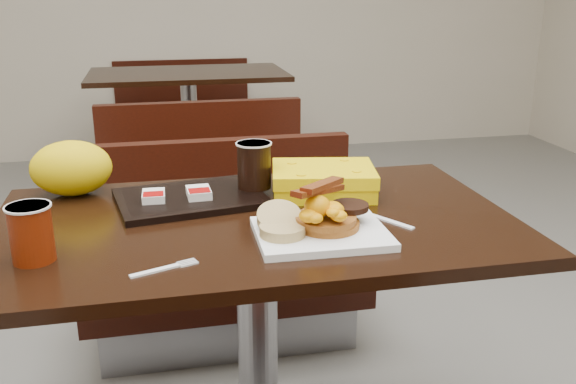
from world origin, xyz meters
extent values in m
cube|color=white|center=(0.12, -0.14, 0.76)|extent=(0.29, 0.22, 0.02)
cylinder|color=brown|center=(0.14, -0.13, 0.78)|extent=(0.17, 0.17, 0.03)
cylinder|color=black|center=(0.20, -0.10, 0.80)|extent=(0.09, 0.09, 0.01)
ellipsoid|color=orange|center=(0.11, -0.15, 0.82)|extent=(0.11, 0.11, 0.05)
cylinder|color=tan|center=(0.03, -0.15, 0.78)|extent=(0.11, 0.11, 0.02)
cylinder|color=tan|center=(0.03, -0.11, 0.79)|extent=(0.11, 0.11, 0.06)
cylinder|color=#9A1F05|center=(-0.47, -0.14, 0.81)|extent=(0.08, 0.08, 0.12)
cube|color=white|center=(0.29, -0.07, 0.75)|extent=(0.10, 0.16, 0.00)
cube|color=red|center=(-0.19, 0.09, 0.75)|extent=(0.04, 0.03, 0.01)
cube|color=#8C0504|center=(-0.14, 0.07, 0.76)|extent=(0.04, 0.03, 0.01)
cube|color=black|center=(-0.14, 0.15, 0.76)|extent=(0.39, 0.31, 0.02)
cube|color=silver|center=(-0.23, 0.14, 0.78)|extent=(0.06, 0.08, 0.02)
cube|color=silver|center=(-0.12, 0.14, 0.78)|extent=(0.06, 0.08, 0.02)
cylinder|color=black|center=(0.03, 0.18, 0.83)|extent=(0.10, 0.10, 0.12)
cube|color=#E5BE03|center=(0.20, 0.15, 0.79)|extent=(0.29, 0.24, 0.07)
ellipsoid|color=yellow|center=(-0.43, 0.27, 0.82)|extent=(0.21, 0.15, 0.14)
camera|label=1|loc=(-0.21, -1.36, 1.27)|focal=39.26mm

